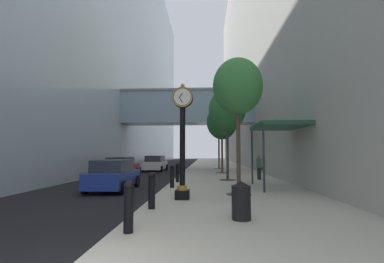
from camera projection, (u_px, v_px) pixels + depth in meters
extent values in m
plane|color=black|center=(187.00, 170.00, 30.45)|extent=(110.00, 110.00, 0.00)
cube|color=beige|center=(218.00, 168.00, 33.26)|extent=(7.18, 80.00, 0.14)
cube|color=#93A8B7|center=(103.00, 34.00, 35.36)|extent=(9.00, 80.00, 34.78)
cube|color=#849EB2|center=(188.00, 109.00, 29.41)|extent=(14.54, 3.20, 3.33)
cube|color=gray|center=(188.00, 93.00, 29.54)|extent=(14.54, 3.40, 0.24)
cube|color=#B7B2A8|center=(281.00, 26.00, 34.20)|extent=(9.00, 80.00, 35.89)
cube|color=black|center=(182.00, 195.00, 10.63)|extent=(0.55, 0.55, 0.35)
cylinder|color=gold|center=(182.00, 188.00, 10.65)|extent=(0.38, 0.38, 0.18)
cylinder|color=black|center=(182.00, 146.00, 10.77)|extent=(0.22, 0.22, 3.09)
cylinder|color=black|center=(183.00, 98.00, 10.92)|extent=(0.84, 0.28, 0.84)
torus|color=gold|center=(182.00, 97.00, 10.77)|extent=(0.82, 0.05, 0.82)
cylinder|color=white|center=(182.00, 97.00, 10.77)|extent=(0.69, 0.01, 0.69)
cylinder|color=white|center=(183.00, 98.00, 11.07)|extent=(0.69, 0.01, 0.69)
sphere|color=gold|center=(183.00, 86.00, 10.96)|extent=(0.16, 0.16, 0.16)
cube|color=black|center=(181.00, 95.00, 10.77)|extent=(0.12, 0.01, 0.15)
cube|color=black|center=(181.00, 100.00, 10.76)|extent=(0.15, 0.01, 0.24)
cylinder|color=black|center=(129.00, 210.00, 6.20)|extent=(0.22, 0.22, 1.00)
sphere|color=black|center=(129.00, 186.00, 6.24)|extent=(0.24, 0.24, 0.24)
cylinder|color=black|center=(152.00, 193.00, 8.83)|extent=(0.22, 0.22, 1.00)
sphere|color=black|center=(152.00, 176.00, 8.87)|extent=(0.24, 0.24, 0.24)
cylinder|color=black|center=(172.00, 178.00, 14.08)|extent=(0.22, 0.22, 1.00)
sphere|color=black|center=(172.00, 167.00, 14.12)|extent=(0.24, 0.24, 0.24)
cylinder|color=black|center=(177.00, 174.00, 16.70)|extent=(0.22, 0.22, 1.00)
sphere|color=black|center=(178.00, 165.00, 16.75)|extent=(0.24, 0.24, 0.24)
cylinder|color=black|center=(181.00, 171.00, 19.33)|extent=(0.22, 0.22, 1.00)
sphere|color=black|center=(181.00, 163.00, 19.37)|extent=(0.24, 0.24, 0.24)
cylinder|color=#333335|center=(239.00, 194.00, 11.74)|extent=(1.10, 1.10, 0.02)
cylinder|color=#4C3D2D|center=(238.00, 149.00, 11.89)|extent=(0.18, 0.18, 3.95)
ellipsoid|color=#387F3D|center=(238.00, 86.00, 12.10)|extent=(2.21, 2.21, 2.54)
cylinder|color=#333335|center=(228.00, 180.00, 17.88)|extent=(1.10, 1.10, 0.02)
cylinder|color=#4C3D2D|center=(227.00, 152.00, 18.02)|extent=(0.18, 0.18, 3.76)
ellipsoid|color=#2D7033|center=(227.00, 110.00, 18.23)|extent=(2.49, 2.49, 2.86)
cylinder|color=#333335|center=(222.00, 173.00, 24.02)|extent=(1.10, 1.10, 0.02)
cylinder|color=#4C3D2D|center=(222.00, 153.00, 24.15)|extent=(0.18, 0.18, 3.53)
ellipsoid|color=#23602D|center=(222.00, 122.00, 24.36)|extent=(2.72, 2.72, 3.13)
cylinder|color=#333335|center=(219.00, 169.00, 30.16)|extent=(1.10, 1.10, 0.02)
cylinder|color=brown|center=(219.00, 148.00, 30.33)|extent=(0.18, 0.18, 4.59)
ellipsoid|color=#2D7033|center=(219.00, 120.00, 30.57)|extent=(2.24, 2.24, 2.58)
cylinder|color=black|center=(241.00, 203.00, 7.39)|extent=(0.52, 0.52, 0.92)
cone|color=black|center=(241.00, 184.00, 7.43)|extent=(0.53, 0.53, 0.16)
cylinder|color=#23232D|center=(259.00, 174.00, 18.21)|extent=(0.30, 0.30, 0.79)
cylinder|color=#337560|center=(259.00, 163.00, 18.27)|extent=(0.40, 0.40, 0.64)
sphere|color=#9E7556|center=(259.00, 156.00, 18.30)|extent=(0.24, 0.24, 0.24)
cube|color=brown|center=(262.00, 168.00, 18.27)|extent=(0.15, 0.22, 0.24)
cube|color=#235138|center=(278.00, 126.00, 14.14)|extent=(2.40, 3.60, 0.20)
cylinder|color=#333338|center=(264.00, 157.00, 12.49)|extent=(0.10, 0.10, 3.20)
cylinder|color=#333338|center=(252.00, 156.00, 15.67)|extent=(0.10, 0.10, 3.20)
cube|color=#AD191E|center=(121.00, 169.00, 21.82)|extent=(1.95, 4.16, 0.76)
cube|color=#282D38|center=(120.00, 161.00, 21.67)|extent=(1.66, 2.35, 0.62)
cylinder|color=black|center=(117.00, 171.00, 23.26)|extent=(0.24, 0.65, 0.64)
cylinder|color=black|center=(137.00, 172.00, 23.10)|extent=(0.24, 0.65, 0.64)
cylinder|color=black|center=(103.00, 174.00, 20.50)|extent=(0.24, 0.65, 0.64)
cylinder|color=black|center=(126.00, 174.00, 20.33)|extent=(0.24, 0.65, 0.64)
cube|color=navy|center=(114.00, 179.00, 14.12)|extent=(1.83, 4.08, 0.76)
cube|color=#282D38|center=(113.00, 166.00, 13.97)|extent=(1.60, 2.29, 0.62)
cylinder|color=black|center=(106.00, 181.00, 15.51)|extent=(0.23, 0.64, 0.64)
cylinder|color=black|center=(137.00, 181.00, 15.44)|extent=(0.23, 0.64, 0.64)
cylinder|color=black|center=(85.00, 187.00, 12.76)|extent=(0.23, 0.64, 0.64)
cylinder|color=black|center=(122.00, 188.00, 12.69)|extent=(0.23, 0.64, 0.64)
cube|color=silver|center=(155.00, 165.00, 28.48)|extent=(2.01, 4.20, 0.78)
cube|color=#282D38|center=(155.00, 159.00, 28.33)|extent=(1.72, 2.37, 0.64)
cylinder|color=black|center=(150.00, 167.00, 29.94)|extent=(0.24, 0.65, 0.64)
cylinder|color=black|center=(167.00, 167.00, 29.77)|extent=(0.24, 0.65, 0.64)
cylinder|color=black|center=(143.00, 169.00, 27.15)|extent=(0.24, 0.65, 0.64)
cylinder|color=black|center=(161.00, 169.00, 26.98)|extent=(0.24, 0.65, 0.64)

